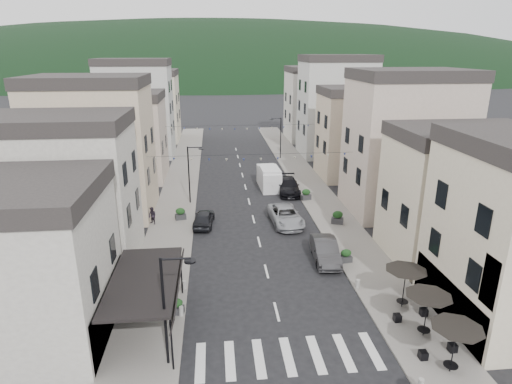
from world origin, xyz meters
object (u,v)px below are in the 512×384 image
parked_car_b (325,250)px  pedestrian_a (160,260)px  parked_car_e (204,218)px  parked_car_a (325,251)px  parked_car_d (289,186)px  delivery_van (269,177)px  parked_car_c (286,216)px  pedestrian_b (152,216)px

parked_car_b → pedestrian_a: 12.15m
parked_car_e → pedestrian_a: bearing=76.7°
parked_car_b → pedestrian_a: (-12.12, -0.81, 0.22)m
parked_car_a → parked_car_e: bearing=145.4°
parked_car_d → parked_car_e: 12.48m
parked_car_a → delivery_van: bearing=101.0°
parked_car_a → parked_car_c: size_ratio=0.77×
parked_car_e → pedestrian_b: 4.63m
parked_car_a → pedestrian_a: bearing=-170.9°
parked_car_c → parked_car_d: 8.95m
pedestrian_a → pedestrian_b: (-1.68, 8.99, -0.10)m
pedestrian_b → parked_car_d: bearing=69.5°
parked_car_c → parked_car_d: size_ratio=1.02×
pedestrian_a → parked_car_d: bearing=54.7°
pedestrian_a → parked_car_c: bearing=38.6°
delivery_van → pedestrian_a: 21.53m
parked_car_a → parked_car_d: parked_car_d is taller
parked_car_c → parked_car_b: bearing=-80.9°
parked_car_a → pedestrian_a: size_ratio=2.40×
parked_car_d → parked_car_c: bearing=-97.9°
parked_car_b → delivery_van: (-1.94, 18.15, 0.44)m
delivery_van → pedestrian_b: (-11.86, -9.98, -0.32)m
parked_car_a → pedestrian_b: size_ratio=2.70×
parked_car_c → parked_car_e: parked_car_c is taller
parked_car_e → pedestrian_a: pedestrian_a is taller
parked_car_a → delivery_van: size_ratio=0.81×
parked_car_c → delivery_van: bearing=86.0°
parked_car_e → pedestrian_b: (-4.60, 0.50, 0.20)m
parked_car_b → parked_car_c: parked_car_b is taller
pedestrian_a → delivery_van: bearing=62.1°
parked_car_b → parked_car_d: 16.11m
parked_car_d → pedestrian_b: bearing=-146.4°
delivery_van → pedestrian_b: size_ratio=3.35×
parked_car_a → pedestrian_b: 16.00m
parked_car_b → parked_car_e: bearing=144.3°
parked_car_d → delivery_van: bearing=137.1°
parked_car_a → pedestrian_b: pedestrian_b is taller
parked_car_d → pedestrian_a: bearing=-121.9°
parked_car_d → pedestrian_b: pedestrian_b is taller
delivery_van → pedestrian_b: 15.50m
parked_car_e → delivery_van: 12.76m
pedestrian_a → pedestrian_b: size_ratio=1.13×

